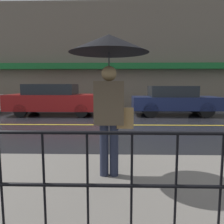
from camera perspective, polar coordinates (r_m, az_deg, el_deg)
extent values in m
plane|color=black|center=(8.06, 2.39, -3.41)|extent=(80.00, 80.00, 0.00)
cube|color=slate|center=(3.25, 3.88, -18.64)|extent=(28.00, 2.45, 0.10)
cube|color=slate|center=(12.76, 2.05, 0.69)|extent=(28.00, 1.97, 0.10)
cube|color=gold|center=(8.06, 2.39, -3.38)|extent=(25.20, 0.12, 0.01)
cube|color=#706656|center=(13.93, 2.06, 14.40)|extent=(28.00, 0.30, 6.50)
cube|color=#196B2D|center=(13.44, 2.07, 11.89)|extent=(16.80, 0.55, 0.35)
cylinder|color=black|center=(2.00, 5.29, -5.49)|extent=(12.00, 0.04, 0.04)
cylinder|color=black|center=(2.17, 5.13, -18.65)|extent=(12.00, 0.04, 0.04)
cylinder|color=black|center=(2.41, -27.04, -15.48)|extent=(0.02, 0.02, 0.92)
cylinder|color=black|center=(2.25, -17.34, -16.64)|extent=(0.02, 0.02, 0.92)
cylinder|color=black|center=(2.16, -6.40, -17.40)|extent=(0.02, 0.02, 0.92)
cylinder|color=black|center=(2.15, 5.14, -17.55)|extent=(0.02, 0.02, 0.92)
cylinder|color=black|center=(2.21, 16.39, -17.05)|extent=(0.02, 0.02, 0.92)
cylinder|color=black|center=(2.35, 26.59, -16.07)|extent=(0.02, 0.02, 0.92)
cylinder|color=#23283D|center=(3.30, -2.07, -9.87)|extent=(0.13, 0.13, 0.79)
cylinder|color=#23283D|center=(3.30, 0.53, -9.90)|extent=(0.13, 0.13, 0.79)
cube|color=brown|center=(3.17, -0.79, 2.41)|extent=(0.43, 0.26, 0.62)
sphere|color=#A18351|center=(3.16, -0.80, 10.01)|extent=(0.22, 0.22, 0.22)
cylinder|color=#262628|center=(3.16, -0.80, 8.82)|extent=(0.02, 0.02, 0.71)
cone|color=black|center=(3.21, -0.82, 17.44)|extent=(1.13, 1.13, 0.25)
cube|color=#9E7A47|center=(3.19, 3.42, -1.57)|extent=(0.24, 0.12, 0.30)
cube|color=maroon|center=(11.06, -14.51, 2.53)|extent=(4.51, 1.85, 0.76)
cube|color=#1E2328|center=(11.09, -15.51, 5.75)|extent=(2.35, 1.70, 0.50)
cylinder|color=black|center=(11.60, -6.69, 1.26)|extent=(0.61, 0.22, 0.61)
cylinder|color=black|center=(10.00, -8.01, 0.32)|extent=(0.61, 0.22, 0.61)
cylinder|color=black|center=(12.31, -19.69, 1.23)|extent=(0.61, 0.22, 0.61)
cylinder|color=black|center=(10.81, -22.79, 0.34)|extent=(0.61, 0.22, 0.61)
cube|color=#19234C|center=(11.00, 16.05, 2.29)|extent=(4.07, 1.70, 0.62)
cube|color=#1E2328|center=(10.93, 15.32, 5.24)|extent=(2.12, 1.57, 0.51)
cylinder|color=black|center=(12.09, 20.92, 1.28)|extent=(0.69, 0.22, 0.69)
cylinder|color=black|center=(10.71, 23.55, 0.48)|extent=(0.69, 0.22, 0.69)
cylinder|color=black|center=(11.50, 8.98, 1.39)|extent=(0.69, 0.22, 0.69)
cylinder|color=black|center=(10.04, 10.08, 0.56)|extent=(0.69, 0.22, 0.69)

